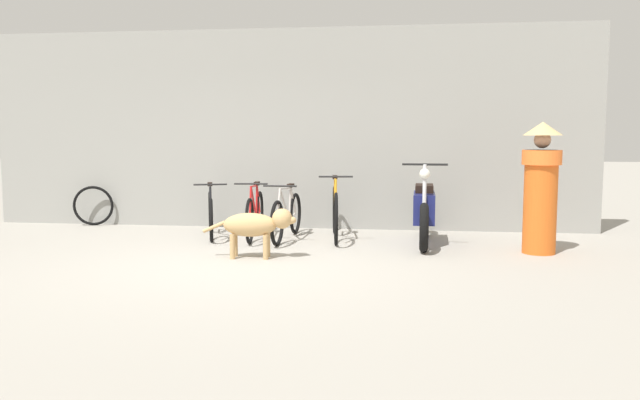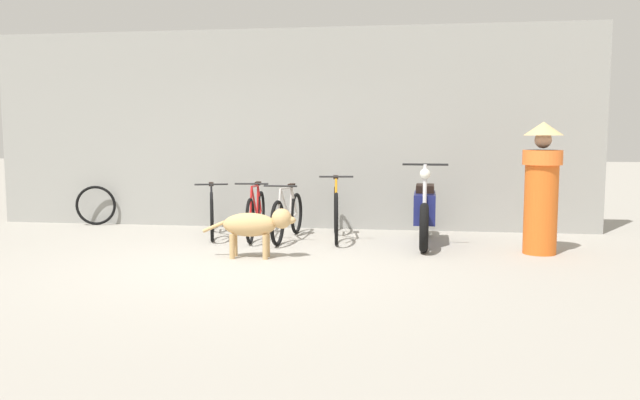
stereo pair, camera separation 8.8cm
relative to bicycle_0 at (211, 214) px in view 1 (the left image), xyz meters
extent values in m
plane|color=#9E998E|center=(0.90, -1.99, -0.33)|extent=(60.00, 60.00, 0.00)
cube|color=gray|center=(0.90, 1.04, 1.23)|extent=(9.62, 0.20, 3.12)
torus|color=black|center=(0.16, -0.48, -0.02)|extent=(0.23, 0.59, 0.60)
torus|color=black|center=(-0.16, 0.48, -0.02)|extent=(0.23, 0.59, 0.60)
cylinder|color=black|center=(0.04, -0.11, 0.17)|extent=(0.18, 0.48, 0.50)
cylinder|color=black|center=(-0.05, 0.17, 0.16)|extent=(0.07, 0.13, 0.46)
cylinder|color=black|center=(0.02, -0.06, 0.40)|extent=(0.21, 0.56, 0.06)
cylinder|color=black|center=(-0.10, 0.30, -0.05)|extent=(0.15, 0.37, 0.07)
cylinder|color=black|center=(-0.11, 0.34, 0.18)|extent=(0.12, 0.29, 0.42)
cylinder|color=black|center=(0.13, -0.41, 0.19)|extent=(0.08, 0.18, 0.45)
cube|color=black|center=(-0.07, 0.21, 0.41)|extent=(0.12, 0.19, 0.05)
cylinder|color=black|center=(0.11, -0.34, 0.45)|extent=(0.44, 0.17, 0.02)
torus|color=black|center=(0.73, -0.60, -0.02)|extent=(0.10, 0.62, 0.62)
torus|color=black|center=(0.63, 0.45, -0.02)|extent=(0.10, 0.62, 0.62)
cylinder|color=red|center=(0.69, -0.19, 0.19)|extent=(0.08, 0.52, 0.52)
cylinder|color=red|center=(0.66, 0.11, 0.17)|extent=(0.04, 0.13, 0.47)
cylinder|color=red|center=(0.68, -0.14, 0.42)|extent=(0.09, 0.61, 0.06)
cylinder|color=red|center=(0.65, 0.26, -0.04)|extent=(0.07, 0.40, 0.07)
cylinder|color=red|center=(0.64, 0.31, 0.20)|extent=(0.06, 0.31, 0.44)
cylinder|color=red|center=(0.72, -0.52, 0.21)|extent=(0.05, 0.19, 0.46)
cube|color=black|center=(0.66, 0.17, 0.44)|extent=(0.09, 0.19, 0.05)
cylinder|color=black|center=(0.71, -0.44, 0.48)|extent=(0.46, 0.07, 0.02)
torus|color=black|center=(1.13, -0.70, -0.02)|extent=(0.08, 0.61, 0.61)
torus|color=black|center=(1.19, 0.38, -0.02)|extent=(0.08, 0.61, 0.61)
cylinder|color=beige|center=(1.15, -0.28, 0.18)|extent=(0.06, 0.53, 0.51)
cylinder|color=beige|center=(1.17, 0.03, 0.16)|extent=(0.04, 0.14, 0.46)
cylinder|color=beige|center=(1.15, -0.23, 0.40)|extent=(0.06, 0.62, 0.06)
cylinder|color=beige|center=(1.18, 0.18, -0.05)|extent=(0.05, 0.41, 0.07)
cylinder|color=beige|center=(1.18, 0.23, 0.18)|extent=(0.05, 0.32, 0.43)
cylinder|color=beige|center=(1.13, -0.61, 0.20)|extent=(0.04, 0.19, 0.45)
cube|color=black|center=(1.17, 0.08, 0.42)|extent=(0.08, 0.18, 0.05)
cylinder|color=black|center=(1.14, -0.53, 0.46)|extent=(0.46, 0.05, 0.02)
torus|color=black|center=(1.89, -0.53, 0.03)|extent=(0.13, 0.71, 0.71)
torus|color=black|center=(1.76, 0.48, 0.03)|extent=(0.13, 0.71, 0.71)
cylinder|color=orange|center=(1.84, -0.14, 0.26)|extent=(0.09, 0.50, 0.59)
cylinder|color=orange|center=(1.80, 0.15, 0.24)|extent=(0.04, 0.13, 0.54)
cylinder|color=orange|center=(1.84, -0.09, 0.52)|extent=(0.10, 0.59, 0.06)
cylinder|color=orange|center=(1.79, 0.29, 0.00)|extent=(0.08, 0.39, 0.08)
cylinder|color=orange|center=(1.78, 0.34, 0.27)|extent=(0.07, 0.31, 0.49)
cylinder|color=orange|center=(1.88, -0.45, 0.28)|extent=(0.05, 0.18, 0.52)
cube|color=black|center=(1.80, 0.20, 0.54)|extent=(0.09, 0.19, 0.05)
cylinder|color=black|center=(1.87, -0.38, 0.58)|extent=(0.46, 0.08, 0.02)
torus|color=black|center=(3.04, -0.91, -0.01)|extent=(0.13, 0.63, 0.63)
torus|color=black|center=(3.08, 0.42, -0.01)|extent=(0.13, 0.63, 0.63)
cube|color=navy|center=(3.06, -0.25, 0.17)|extent=(0.30, 0.81, 0.40)
cube|color=black|center=(3.06, -0.10, 0.41)|extent=(0.26, 0.52, 0.10)
cylinder|color=silver|center=(3.05, -0.66, 0.46)|extent=(0.05, 0.15, 0.61)
cylinder|color=silver|center=(3.04, -0.81, 0.08)|extent=(0.05, 0.23, 0.21)
cylinder|color=black|center=(3.05, -0.61, 0.76)|extent=(0.58, 0.05, 0.03)
sphere|color=silver|center=(3.05, -0.64, 0.64)|extent=(0.14, 0.14, 0.14)
ellipsoid|color=tan|center=(0.97, -1.53, 0.07)|extent=(0.66, 0.32, 0.28)
cylinder|color=tan|center=(1.16, -1.44, -0.18)|extent=(0.07, 0.07, 0.29)
cylinder|color=tan|center=(1.17, -1.60, -0.18)|extent=(0.07, 0.07, 0.29)
cylinder|color=tan|center=(0.76, -1.47, -0.18)|extent=(0.07, 0.07, 0.29)
cylinder|color=tan|center=(0.77, -1.62, -0.18)|extent=(0.07, 0.07, 0.29)
sphere|color=tan|center=(1.35, -1.51, 0.15)|extent=(0.26, 0.26, 0.24)
ellipsoid|color=tan|center=(1.46, -1.50, 0.13)|extent=(0.14, 0.10, 0.09)
cylinder|color=tan|center=(0.53, -1.56, 0.04)|extent=(0.28, 0.06, 0.15)
cylinder|color=orange|center=(4.46, -0.77, 0.31)|extent=(0.50, 0.50, 1.28)
cylinder|color=orange|center=(4.46, -0.77, 0.87)|extent=(0.59, 0.59, 0.18)
sphere|color=tan|center=(4.46, -0.77, 1.08)|extent=(0.25, 0.25, 0.20)
cone|color=tan|center=(4.46, -0.77, 1.22)|extent=(0.59, 0.59, 0.17)
torus|color=black|center=(-2.22, 0.79, 0.00)|extent=(0.64, 0.19, 0.65)
camera|label=1|loc=(2.75, -8.72, 1.13)|focal=35.00mm
camera|label=2|loc=(2.84, -8.70, 1.13)|focal=35.00mm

